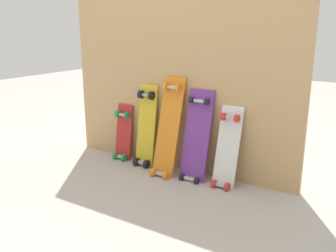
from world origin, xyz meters
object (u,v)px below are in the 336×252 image
object	(u,v)px
skateboard_orange	(168,131)
skateboard_purple	(196,140)
skateboard_white	(227,151)
skateboard_red	(123,136)
skateboard_yellow	(146,129)

from	to	relation	value
skateboard_orange	skateboard_purple	world-z (taller)	skateboard_orange
skateboard_orange	skateboard_white	world-z (taller)	skateboard_orange
skateboard_red	skateboard_white	distance (m)	1.03
skateboard_yellow	skateboard_purple	size ratio (longest dim) A/B	0.98
skateboard_white	skateboard_red	bearing A→B (deg)	177.72
skateboard_red	skateboard_purple	world-z (taller)	skateboard_purple
skateboard_yellow	skateboard_white	xyz separation A→B (m)	(0.76, -0.03, -0.05)
skateboard_purple	skateboard_white	bearing A→B (deg)	0.25
skateboard_yellow	skateboard_orange	xyz separation A→B (m)	(0.26, -0.06, 0.04)
skateboard_yellow	skateboard_orange	world-z (taller)	skateboard_orange
skateboard_white	skateboard_orange	bearing A→B (deg)	-176.40
skateboard_purple	skateboard_white	distance (m)	0.27
skateboard_red	skateboard_yellow	size ratio (longest dim) A/B	0.74
skateboard_orange	skateboard_purple	size ratio (longest dim) A/B	1.10
skateboard_orange	skateboard_white	distance (m)	0.51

